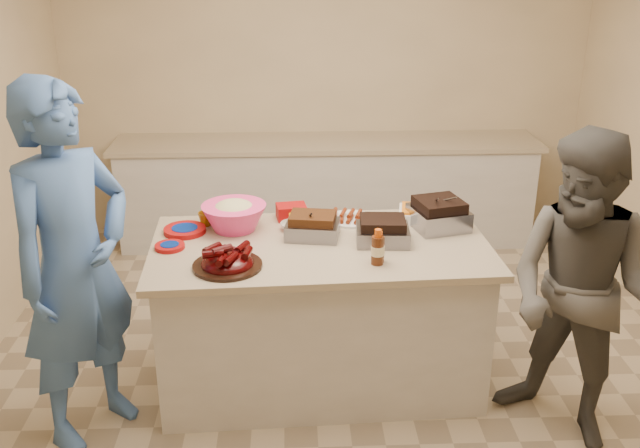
{
  "coord_description": "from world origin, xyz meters",
  "views": [
    {
      "loc": [
        -0.3,
        -3.64,
        2.51
      ],
      "look_at": [
        -0.14,
        0.08,
        1.0
      ],
      "focal_mm": 40.0,
      "sensor_mm": 36.0,
      "label": 1
    }
  ],
  "objects_px": {
    "roasting_pan": "(438,227)",
    "plastic_cup": "(206,225)",
    "bbq_bottle_a": "(377,264)",
    "mustard_bottle": "(293,228)",
    "island": "(320,379)",
    "guest_gray": "(560,430)",
    "bbq_bottle_b": "(379,262)",
    "guest_blue": "(98,425)",
    "coleslaw_bowl": "(235,229)",
    "rib_platter": "(228,267)"
  },
  "relations": [
    {
      "from": "island",
      "to": "coleslaw_bowl",
      "type": "bearing_deg",
      "value": 152.06
    },
    {
      "from": "bbq_bottle_a",
      "to": "mustard_bottle",
      "type": "distance_m",
      "value": 0.68
    },
    {
      "from": "roasting_pan",
      "to": "guest_gray",
      "type": "xyz_separation_m",
      "value": [
        0.58,
        -0.76,
        -0.9
      ]
    },
    {
      "from": "guest_blue",
      "to": "coleslaw_bowl",
      "type": "bearing_deg",
      "value": -14.29
    },
    {
      "from": "bbq_bottle_b",
      "to": "mustard_bottle",
      "type": "relative_size",
      "value": 1.42
    },
    {
      "from": "guest_gray",
      "to": "bbq_bottle_a",
      "type": "bearing_deg",
      "value": -147.81
    },
    {
      "from": "roasting_pan",
      "to": "mustard_bottle",
      "type": "distance_m",
      "value": 0.86
    },
    {
      "from": "island",
      "to": "roasting_pan",
      "type": "bearing_deg",
      "value": 14.21
    },
    {
      "from": "roasting_pan",
      "to": "plastic_cup",
      "type": "bearing_deg",
      "value": 161.76
    },
    {
      "from": "roasting_pan",
      "to": "plastic_cup",
      "type": "distance_m",
      "value": 1.38
    },
    {
      "from": "island",
      "to": "guest_gray",
      "type": "xyz_separation_m",
      "value": [
        1.29,
        -0.54,
        0.0
      ]
    },
    {
      "from": "plastic_cup",
      "to": "guest_gray",
      "type": "xyz_separation_m",
      "value": [
        1.97,
        -0.84,
        -0.9
      ]
    },
    {
      "from": "coleslaw_bowl",
      "to": "guest_gray",
      "type": "bearing_deg",
      "value": -23.48
    },
    {
      "from": "rib_platter",
      "to": "bbq_bottle_a",
      "type": "distance_m",
      "value": 0.79
    },
    {
      "from": "mustard_bottle",
      "to": "guest_gray",
      "type": "bearing_deg",
      "value": -28.34
    },
    {
      "from": "coleslaw_bowl",
      "to": "bbq_bottle_a",
      "type": "distance_m",
      "value": 0.94
    },
    {
      "from": "rib_platter",
      "to": "plastic_cup",
      "type": "bearing_deg",
      "value": 106.57
    },
    {
      "from": "bbq_bottle_a",
      "to": "guest_blue",
      "type": "xyz_separation_m",
      "value": [
        -1.54,
        -0.12,
        -0.9
      ]
    },
    {
      "from": "mustard_bottle",
      "to": "plastic_cup",
      "type": "distance_m",
      "value": 0.52
    },
    {
      "from": "bbq_bottle_a",
      "to": "guest_gray",
      "type": "height_order",
      "value": "bbq_bottle_a"
    },
    {
      "from": "guest_blue",
      "to": "guest_gray",
      "type": "relative_size",
      "value": 1.15
    },
    {
      "from": "bbq_bottle_a",
      "to": "guest_gray",
      "type": "distance_m",
      "value": 1.38
    },
    {
      "from": "island",
      "to": "plastic_cup",
      "type": "bearing_deg",
      "value": 153.19
    },
    {
      "from": "mustard_bottle",
      "to": "guest_gray",
      "type": "distance_m",
      "value": 1.88
    },
    {
      "from": "bbq_bottle_b",
      "to": "guest_gray",
      "type": "relative_size",
      "value": 0.1
    },
    {
      "from": "coleslaw_bowl",
      "to": "bbq_bottle_b",
      "type": "bearing_deg",
      "value": -31.16
    },
    {
      "from": "bbq_bottle_b",
      "to": "guest_blue",
      "type": "height_order",
      "value": "bbq_bottle_b"
    },
    {
      "from": "bbq_bottle_a",
      "to": "guest_gray",
      "type": "xyz_separation_m",
      "value": [
        1.0,
        -0.27,
        -0.9
      ]
    },
    {
      "from": "guest_blue",
      "to": "island",
      "type": "bearing_deg",
      "value": -36.59
    },
    {
      "from": "roasting_pan",
      "to": "mustard_bottle",
      "type": "height_order",
      "value": "mustard_bottle"
    },
    {
      "from": "coleslaw_bowl",
      "to": "island",
      "type": "bearing_deg",
      "value": -25.19
    },
    {
      "from": "roasting_pan",
      "to": "bbq_bottle_a",
      "type": "xyz_separation_m",
      "value": [
        -0.42,
        -0.49,
        0.0
      ]
    },
    {
      "from": "coleslaw_bowl",
      "to": "plastic_cup",
      "type": "xyz_separation_m",
      "value": [
        -0.18,
        0.07,
        0.0
      ]
    },
    {
      "from": "island",
      "to": "guest_blue",
      "type": "distance_m",
      "value": 1.31
    },
    {
      "from": "rib_platter",
      "to": "bbq_bottle_b",
      "type": "height_order",
      "value": "bbq_bottle_b"
    },
    {
      "from": "mustard_bottle",
      "to": "guest_gray",
      "type": "height_order",
      "value": "mustard_bottle"
    },
    {
      "from": "plastic_cup",
      "to": "bbq_bottle_a",
      "type": "bearing_deg",
      "value": -30.92
    },
    {
      "from": "roasting_pan",
      "to": "guest_gray",
      "type": "height_order",
      "value": "roasting_pan"
    },
    {
      "from": "roasting_pan",
      "to": "plastic_cup",
      "type": "height_order",
      "value": "roasting_pan"
    },
    {
      "from": "bbq_bottle_b",
      "to": "guest_blue",
      "type": "bearing_deg",
      "value": -174.74
    },
    {
      "from": "roasting_pan",
      "to": "bbq_bottle_a",
      "type": "distance_m",
      "value": 0.65
    },
    {
      "from": "island",
      "to": "roasting_pan",
      "type": "relative_size",
      "value": 6.35
    },
    {
      "from": "island",
      "to": "guest_gray",
      "type": "relative_size",
      "value": 1.13
    },
    {
      "from": "bbq_bottle_a",
      "to": "mustard_bottle",
      "type": "xyz_separation_m",
      "value": [
        -0.44,
        0.51,
        0.0
      ]
    },
    {
      "from": "island",
      "to": "guest_gray",
      "type": "distance_m",
      "value": 1.4
    },
    {
      "from": "mustard_bottle",
      "to": "island",
      "type": "bearing_deg",
      "value": -56.9
    },
    {
      "from": "plastic_cup",
      "to": "mustard_bottle",
      "type": "bearing_deg",
      "value": -6.92
    },
    {
      "from": "island",
      "to": "roasting_pan",
      "type": "height_order",
      "value": "roasting_pan"
    },
    {
      "from": "bbq_bottle_a",
      "to": "bbq_bottle_b",
      "type": "bearing_deg",
      "value": 68.29
    },
    {
      "from": "rib_platter",
      "to": "roasting_pan",
      "type": "xyz_separation_m",
      "value": [
        1.21,
        0.5,
        0.0
      ]
    }
  ]
}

